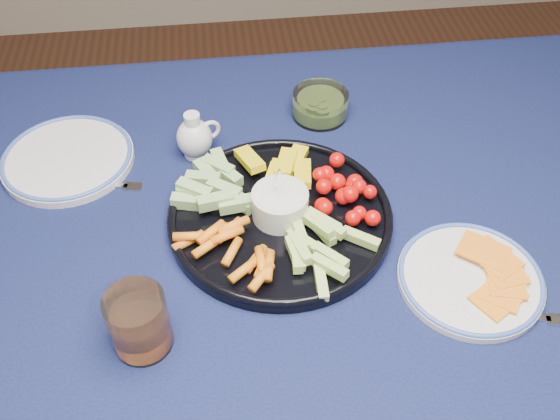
{
  "coord_description": "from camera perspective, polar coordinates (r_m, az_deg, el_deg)",
  "views": [
    {
      "loc": [
        -0.19,
        -0.61,
        1.48
      ],
      "look_at": [
        -0.11,
        0.05,
        0.77
      ],
      "focal_mm": 40.0,
      "sensor_mm": 36.0,
      "label": 1
    }
  ],
  "objects": [
    {
      "name": "crudite_platter",
      "position": [
        0.97,
        -0.15,
        -0.26
      ],
      "size": [
        0.35,
        0.35,
        0.11
      ],
      "color": "black",
      "rests_on": "dining_table"
    },
    {
      "name": "fork_right",
      "position": [
        0.94,
        21.39,
        -9.09
      ],
      "size": [
        0.15,
        0.05,
        0.0
      ],
      "color": "silver",
      "rests_on": "dining_table"
    },
    {
      "name": "creamer_pitcher",
      "position": [
        1.09,
        -7.78,
        6.6
      ],
      "size": [
        0.08,
        0.06,
        0.09
      ],
      "color": "silver",
      "rests_on": "dining_table"
    },
    {
      "name": "dining_table",
      "position": [
        1.04,
        6.32,
        -5.88
      ],
      "size": [
        1.67,
        1.07,
        0.75
      ],
      "color": "#52351B",
      "rests_on": "ground"
    },
    {
      "name": "cheese_plate",
      "position": [
        0.95,
        17.05,
        -5.88
      ],
      "size": [
        0.21,
        0.21,
        0.02
      ],
      "color": "silver",
      "rests_on": "dining_table"
    },
    {
      "name": "side_plate_extra",
      "position": [
        1.14,
        -18.84,
        4.51
      ],
      "size": [
        0.23,
        0.23,
        0.02
      ],
      "color": "silver",
      "rests_on": "dining_table"
    },
    {
      "name": "fork_left",
      "position": [
        1.09,
        -15.57,
        2.21
      ],
      "size": [
        0.15,
        0.05,
        0.0
      ],
      "color": "silver",
      "rests_on": "dining_table"
    },
    {
      "name": "pickle_bowl",
      "position": [
        1.18,
        3.69,
        9.5
      ],
      "size": [
        0.1,
        0.1,
        0.05
      ],
      "color": "white",
      "rests_on": "dining_table"
    },
    {
      "name": "juice_tumbler",
      "position": [
        0.84,
        -12.72,
        -10.18
      ],
      "size": [
        0.08,
        0.08,
        0.09
      ],
      "color": "white",
      "rests_on": "dining_table"
    }
  ]
}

